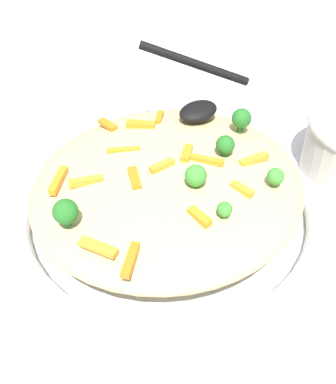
% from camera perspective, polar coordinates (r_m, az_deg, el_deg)
% --- Properties ---
extents(ground_plane, '(2.40, 2.40, 0.00)m').
position_cam_1_polar(ground_plane, '(0.62, 0.00, -4.34)').
color(ground_plane, silver).
extents(serving_bowl, '(0.38, 0.38, 0.05)m').
position_cam_1_polar(serving_bowl, '(0.60, 0.00, -2.56)').
color(serving_bowl, silver).
rests_on(serving_bowl, ground_plane).
extents(pasta_mound, '(0.33, 0.31, 0.06)m').
position_cam_1_polar(pasta_mound, '(0.57, 0.00, 0.83)').
color(pasta_mound, '#D1BA7A').
rests_on(pasta_mound, serving_bowl).
extents(carrot_piece_0, '(0.03, 0.01, 0.01)m').
position_cam_1_polar(carrot_piece_0, '(0.54, -1.01, 3.33)').
color(carrot_piece_0, orange).
rests_on(carrot_piece_0, pasta_mound).
extents(carrot_piece_1, '(0.04, 0.03, 0.01)m').
position_cam_1_polar(carrot_piece_1, '(0.55, -12.98, 1.38)').
color(carrot_piece_1, orange).
rests_on(carrot_piece_1, pasta_mound).
extents(carrot_piece_2, '(0.04, 0.02, 0.01)m').
position_cam_1_polar(carrot_piece_2, '(0.54, -9.78, 1.29)').
color(carrot_piece_2, orange).
rests_on(carrot_piece_2, pasta_mound).
extents(carrot_piece_3, '(0.03, 0.02, 0.01)m').
position_cam_1_polar(carrot_piece_3, '(0.64, -1.05, 8.87)').
color(carrot_piece_3, orange).
rests_on(carrot_piece_3, pasta_mound).
extents(carrot_piece_4, '(0.03, 0.04, 0.01)m').
position_cam_1_polar(carrot_piece_4, '(0.55, 4.63, 3.82)').
color(carrot_piece_4, orange).
rests_on(carrot_piece_4, pasta_mound).
extents(carrot_piece_5, '(0.01, 0.03, 0.01)m').
position_cam_1_polar(carrot_piece_5, '(0.52, 8.81, 0.32)').
color(carrot_piece_5, orange).
rests_on(carrot_piece_5, pasta_mound).
extents(carrot_piece_6, '(0.03, 0.04, 0.01)m').
position_cam_1_polar(carrot_piece_6, '(0.47, -8.35, -6.52)').
color(carrot_piece_6, orange).
rests_on(carrot_piece_6, pasta_mound).
extents(carrot_piece_7, '(0.01, 0.03, 0.01)m').
position_cam_1_polar(carrot_piece_7, '(0.63, -6.98, 8.13)').
color(carrot_piece_7, orange).
rests_on(carrot_piece_7, pasta_mound).
extents(carrot_piece_8, '(0.04, 0.02, 0.01)m').
position_cam_1_polar(carrot_piece_8, '(0.57, 10.22, 3.81)').
color(carrot_piece_8, orange).
rests_on(carrot_piece_8, pasta_mound).
extents(carrot_piece_9, '(0.01, 0.03, 0.01)m').
position_cam_1_polar(carrot_piece_9, '(0.49, 3.75, -2.96)').
color(carrot_piece_9, orange).
rests_on(carrot_piece_9, pasta_mound).
extents(carrot_piece_10, '(0.04, 0.03, 0.01)m').
position_cam_1_polar(carrot_piece_10, '(0.57, -5.32, 4.99)').
color(carrot_piece_10, orange).
rests_on(carrot_piece_10, pasta_mound).
extents(carrot_piece_11, '(0.03, 0.04, 0.01)m').
position_cam_1_polar(carrot_piece_11, '(0.53, -4.02, 1.65)').
color(carrot_piece_11, orange).
rests_on(carrot_piece_11, pasta_mound).
extents(carrot_piece_12, '(0.03, 0.03, 0.01)m').
position_cam_1_polar(carrot_piece_12, '(0.56, 1.97, 4.82)').
color(carrot_piece_12, orange).
rests_on(carrot_piece_12, pasta_mound).
extents(carrot_piece_13, '(0.04, 0.03, 0.01)m').
position_cam_1_polar(carrot_piece_13, '(0.45, -4.52, -8.06)').
color(carrot_piece_13, orange).
rests_on(carrot_piece_13, pasta_mound).
extents(carrot_piece_14, '(0.03, 0.03, 0.01)m').
position_cam_1_polar(carrot_piece_14, '(0.62, -3.27, 8.00)').
color(carrot_piece_14, orange).
rests_on(carrot_piece_14, pasta_mound).
extents(broccoli_floret_0, '(0.02, 0.02, 0.03)m').
position_cam_1_polar(broccoli_floret_0, '(0.61, 9.11, 8.44)').
color(broccoli_floret_0, '#205B1C').
rests_on(broccoli_floret_0, pasta_mound).
extents(broccoli_floret_1, '(0.02, 0.02, 0.03)m').
position_cam_1_polar(broccoli_floret_1, '(0.56, 6.85, 5.57)').
color(broccoli_floret_1, '#205B1C').
rests_on(broccoli_floret_1, pasta_mound).
extents(broccoli_floret_2, '(0.03, 0.03, 0.03)m').
position_cam_1_polar(broccoli_floret_2, '(0.48, -11.99, -2.50)').
color(broccoli_floret_2, '#205B1C').
rests_on(broccoli_floret_2, pasta_mound).
extents(broccoli_floret_3, '(0.02, 0.02, 0.03)m').
position_cam_1_polar(broccoli_floret_3, '(0.51, 3.18, 1.83)').
color(broccoli_floret_3, '#377928').
rests_on(broccoli_floret_3, pasta_mound).
extents(broccoli_floret_4, '(0.02, 0.02, 0.02)m').
position_cam_1_polar(broccoli_floret_4, '(0.54, 12.71, 1.81)').
color(broccoli_floret_4, '#377928').
rests_on(broccoli_floret_4, pasta_mound).
extents(broccoli_floret_5, '(0.02, 0.02, 0.02)m').
position_cam_1_polar(broccoli_floret_5, '(0.49, 6.77, -2.10)').
color(broccoli_floret_5, '#377928').
rests_on(broccoli_floret_5, pasta_mound).
extents(serving_spoon, '(0.14, 0.13, 0.07)m').
position_cam_1_polar(serving_spoon, '(0.65, 3.49, 11.70)').
color(serving_spoon, black).
rests_on(serving_spoon, pasta_mound).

